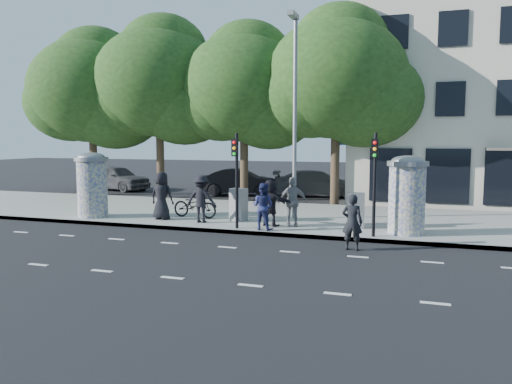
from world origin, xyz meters
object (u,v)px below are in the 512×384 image
(bicycle, at_px, (195,205))
(car_left, at_px, (116,178))
(ad_column_left, at_px, (92,183))
(street_lamp, at_px, (295,102))
(ped_e, at_px, (293,202))
(cabinet_right, at_px, (356,210))
(ped_a, at_px, (162,196))
(man_road, at_px, (352,222))
(car_right, at_px, (318,184))
(ped_d, at_px, (201,199))
(ad_column_right, at_px, (407,193))
(ped_c, at_px, (263,206))
(traffic_pole_far, at_px, (375,174))
(ped_f, at_px, (270,203))
(car_mid, at_px, (240,182))
(cabinet_left, at_px, (239,205))
(traffic_pole_near, at_px, (236,171))

(bicycle, distance_m, car_left, 14.12)
(ad_column_left, relative_size, street_lamp, 0.33)
(ad_column_left, height_order, ped_e, ad_column_left)
(cabinet_right, bearing_deg, bicycle, 169.52)
(ped_e, bearing_deg, ped_a, -13.90)
(ped_a, height_order, car_left, ped_a)
(man_road, xyz_separation_m, car_right, (-3.77, 13.65, -0.10))
(ped_d, bearing_deg, ped_e, -179.64)
(ped_d, distance_m, bicycle, 1.31)
(ad_column_right, distance_m, bicycle, 8.39)
(ped_c, bearing_deg, man_road, 164.21)
(ad_column_right, height_order, cabinet_right, ad_column_right)
(traffic_pole_far, relative_size, car_left, 0.71)
(ped_f, bearing_deg, car_mid, -51.38)
(ad_column_right, distance_m, traffic_pole_far, 1.52)
(street_lamp, relative_size, man_road, 4.68)
(ped_f, relative_size, cabinet_left, 1.35)
(ad_column_left, xyz_separation_m, ped_d, (4.86, 0.12, -0.47))
(car_mid, bearing_deg, ped_e, -161.90)
(ped_a, bearing_deg, bicycle, -142.58)
(traffic_pole_near, bearing_deg, ped_c, 3.34)
(street_lamp, distance_m, car_left, 17.07)
(man_road, bearing_deg, bicycle, -24.38)
(traffic_pole_far, height_order, car_mid, traffic_pole_far)
(ped_e, height_order, ped_f, ped_e)
(ped_a, bearing_deg, ped_c, 167.64)
(traffic_pole_near, xyz_separation_m, ped_e, (1.81, 1.04, -1.17))
(ad_column_right, xyz_separation_m, ped_c, (-4.82, -0.85, -0.55))
(ped_d, height_order, car_mid, ped_d)
(man_road, bearing_deg, ad_column_left, -9.78)
(ad_column_right, relative_size, car_mid, 0.56)
(ped_c, relative_size, bicycle, 0.85)
(traffic_pole_far, relative_size, ped_d, 1.86)
(traffic_pole_far, xyz_separation_m, car_right, (-4.26, 12.12, -1.47))
(ped_e, relative_size, ped_f, 1.06)
(traffic_pole_near, height_order, cabinet_right, traffic_pole_near)
(traffic_pole_far, relative_size, ped_f, 1.98)
(ped_c, bearing_deg, bicycle, -17.15)
(ad_column_left, bearing_deg, man_road, -11.59)
(ped_f, bearing_deg, ped_d, 14.88)
(car_left, bearing_deg, cabinet_left, -115.85)
(ped_a, bearing_deg, traffic_pole_near, 163.70)
(ped_e, distance_m, car_mid, 11.78)
(ad_column_right, bearing_deg, cabinet_right, 160.97)
(ad_column_left, distance_m, ped_c, 7.63)
(car_left, bearing_deg, traffic_pole_near, -119.06)
(ad_column_right, xyz_separation_m, cabinet_right, (-1.76, 0.61, -0.75))
(traffic_pole_near, height_order, ped_a, traffic_pole_near)
(traffic_pole_far, bearing_deg, bicycle, 166.03)
(ped_c, bearing_deg, ped_e, -120.69)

